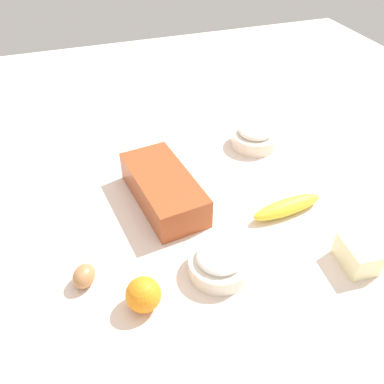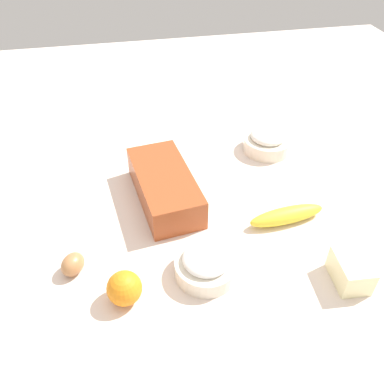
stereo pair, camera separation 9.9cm
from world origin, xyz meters
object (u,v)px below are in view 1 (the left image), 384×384
at_px(flour_bowl, 255,136).
at_px(banana, 287,207).
at_px(sugar_bowl, 220,262).
at_px(egg_near_butter, 84,276).
at_px(butter_block, 358,254).
at_px(loaf_pan, 163,188).
at_px(orange_fruit, 143,295).

distance_m(flour_bowl, banana, 0.31).
bearing_deg(sugar_bowl, flour_bowl, 145.85).
distance_m(banana, egg_near_butter, 0.50).
bearing_deg(egg_near_butter, butter_block, 76.13).
distance_m(flour_bowl, sugar_bowl, 0.50).
xyz_separation_m(butter_block, egg_near_butter, (-0.14, -0.56, -0.01)).
bearing_deg(butter_block, flour_bowl, -179.68).
relative_size(flour_bowl, sugar_bowl, 1.06).
bearing_deg(flour_bowl, sugar_bowl, -34.15).
distance_m(loaf_pan, sugar_bowl, 0.26).
bearing_deg(egg_near_butter, sugar_bowl, 77.32).
distance_m(sugar_bowl, orange_fruit, 0.17).
relative_size(loaf_pan, egg_near_butter, 5.19).
height_order(loaf_pan, orange_fruit, loaf_pan).
xyz_separation_m(sugar_bowl, egg_near_butter, (-0.06, -0.27, -0.01)).
distance_m(sugar_bowl, egg_near_butter, 0.28).
height_order(butter_block, egg_near_butter, butter_block).
height_order(orange_fruit, egg_near_butter, orange_fruit).
relative_size(loaf_pan, orange_fruit, 4.21).
distance_m(flour_bowl, orange_fruit, 0.64).
xyz_separation_m(loaf_pan, orange_fruit, (0.29, -0.12, -0.01)).
height_order(loaf_pan, sugar_bowl, loaf_pan).
distance_m(butter_block, egg_near_butter, 0.58).
bearing_deg(banana, sugar_bowl, -63.05).
bearing_deg(butter_block, orange_fruit, -95.63).
relative_size(banana, orange_fruit, 2.72).
height_order(flour_bowl, egg_near_butter, flour_bowl).
bearing_deg(sugar_bowl, loaf_pan, -169.43).
bearing_deg(banana, egg_near_butter, -83.93).
distance_m(flour_bowl, butter_block, 0.49).
bearing_deg(butter_block, sugar_bowl, -104.99).
height_order(flour_bowl, butter_block, flour_bowl).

